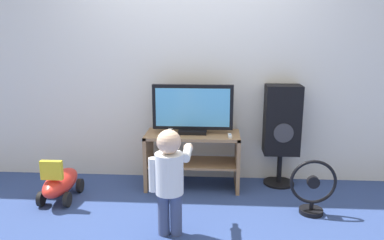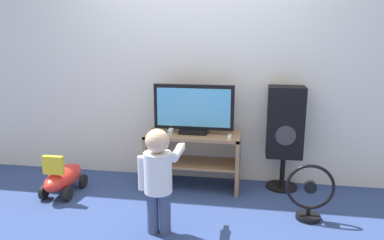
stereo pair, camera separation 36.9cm
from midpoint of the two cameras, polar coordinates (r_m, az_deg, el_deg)
name	(u,v)px [view 1 (the left image)]	position (r m, az deg, el deg)	size (l,w,h in m)	color
ground_plane	(191,194)	(3.81, -2.96, -11.32)	(16.00, 16.00, 0.00)	navy
wall_back	(194,60)	(3.98, -2.33, 9.17)	(10.00, 0.06, 2.60)	silver
tv_stand	(193,152)	(3.87, -2.66, -5.01)	(0.96, 0.43, 0.57)	#93704C
television	(193,110)	(3.78, -2.70, 1.57)	(0.82, 0.20, 0.50)	black
game_console	(170,131)	(3.82, -6.10, -1.75)	(0.04, 0.16, 0.05)	white
remote_primary	(230,136)	(3.69, 2.96, -2.45)	(0.04, 0.13, 0.03)	white
child	(170,174)	(2.94, -7.04, -8.21)	(0.33, 0.49, 0.87)	#3F4C72
speaker_tower	(282,123)	(3.92, 10.95, -0.41)	(0.36, 0.32, 1.06)	black
floor_fan	(313,190)	(3.46, 15.01, -10.27)	(0.41, 0.21, 0.50)	black
ride_on_toy	(60,183)	(3.92, -22.06, -8.88)	(0.29, 0.60, 0.44)	red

